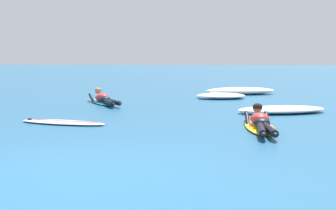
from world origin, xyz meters
The scene contains 7 objects.
ground_plane centered at (0.00, 10.00, 0.00)m, with size 120.00×120.00×0.00m, color #235B84.
surfer_near centered at (2.86, 3.60, 0.14)m, with size 0.60×2.58×0.54m.
surfer_far centered at (-1.64, 7.86, 0.14)m, with size 1.66×2.35×0.54m.
drifting_surfboard centered at (-1.58, 3.88, 0.03)m, with size 2.17×0.93×0.16m.
whitewater_front centered at (3.07, 11.71, 0.14)m, with size 3.02×1.68×0.29m.
whitewater_mid_left centered at (2.23, 9.97, 0.09)m, with size 1.94×1.40×0.20m.
whitewater_back centered at (3.76, 6.22, 0.09)m, with size 2.66×1.65×0.19m.
Camera 1 is at (1.75, -5.12, 1.53)m, focal length 43.83 mm.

